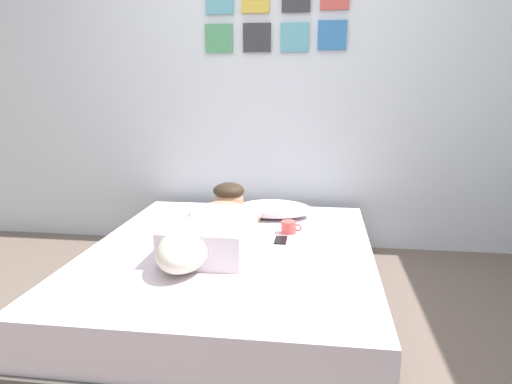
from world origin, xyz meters
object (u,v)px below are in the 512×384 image
Objects in this scene: dog at (188,245)px; coffee_cup at (289,227)px; person_lying at (217,224)px; pillow at (274,209)px; bed at (231,276)px; cell_phone at (281,240)px.

dog is 0.74m from coffee_cup.
person_lying is 1.60× the size of dog.
dog is at bearing -109.65° from pillow.
bed is at bearing -105.07° from pillow.
pillow reaches higher than cell_phone.
coffee_cup is (0.40, 0.21, -0.07)m from person_lying.
person_lying is at bearing -115.46° from pillow.
coffee_cup is 0.16m from cell_phone.
dog reaches higher than cell_phone.
dog is at bearing -99.82° from person_lying.
person_lying is (-0.27, -0.57, 0.05)m from pillow.
person_lying is 7.36× the size of coffee_cup.
bed is at bearing -135.73° from coffee_cup.
dog reaches higher than bed.
pillow is at bearing 74.93° from bed.
person_lying reaches higher than dog.
cell_phone is (-0.04, -0.15, -0.03)m from coffee_cup.
bed is 0.71m from pillow.
coffee_cup is at bearing 44.27° from bed.
cell_phone is at bearing 45.45° from dog.
pillow is 0.63m from person_lying.
bed is 0.47m from coffee_cup.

